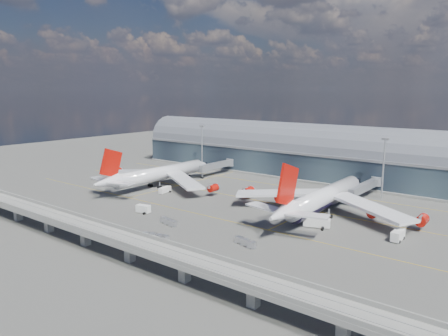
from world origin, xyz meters
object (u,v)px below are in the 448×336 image
Objects in this scene: cargo_train_1 at (156,236)px; cargo_train_0 at (168,222)px; floodlight_mast_right at (383,167)px; service_truck_3 at (398,235)px; floodlight_mast_left at (202,147)px; airliner_left at (157,174)px; service_truck_0 at (165,190)px; service_truck_4 at (296,202)px; service_truck_5 at (184,174)px; airliner_right at (323,198)px; cargo_train_2 at (245,242)px; service_truck_1 at (143,209)px; service_truck_2 at (317,223)px.

cargo_train_0 is at bearing 42.72° from cargo_train_1.
floodlight_mast_right is 54.88m from service_truck_3.
floodlight_mast_left reaches higher than cargo_train_1.
airliner_left is 14.18m from service_truck_0.
service_truck_4 is (-43.65, 15.89, -0.08)m from service_truck_3.
floodlight_mast_right reaches higher than service_truck_5.
airliner_right is 8.71× the size of cargo_train_2.
service_truck_1 is at bearing -161.48° from service_truck_3.
cargo_train_1 is at bearing -44.08° from airliner_left.
cargo_train_2 is (49.56, -4.36, -0.58)m from service_truck_1.
service_truck_0 is 46.23m from cargo_train_0.
floodlight_mast_left and floodlight_mast_right have the same top height.
airliner_right reaches higher than service_truck_2.
cargo_train_1 is 27.84m from cargo_train_2.
floodlight_mast_right reaches higher than airliner_right.
service_truck_0 is 1.19× the size of service_truck_1.
service_truck_1 is 69.03m from service_truck_5.
cargo_train_1 is at bearing -91.93° from service_truck_4.
service_truck_4 is 0.86× the size of service_truck_5.
service_truck_1 reaches higher than cargo_train_2.
airliner_left reaches higher than service_truck_2.
airliner_left reaches higher than service_truck_3.
service_truck_4 is at bearing 160.18° from airliner_right.
cargo_train_0 is (-41.20, -28.29, -0.67)m from service_truck_2.
service_truck_4 is at bearing -38.96° from cargo_train_0.
service_truck_0 is (-69.89, -12.01, -4.74)m from airliner_right.
airliner_right is at bearing -22.41° from floodlight_mast_left.
service_truck_5 is (-97.65, -17.55, -12.01)m from floodlight_mast_right.
airliner_left is 10.69× the size of service_truck_3.
airliner_left is 10.51× the size of service_truck_0.
airliner_left reaches higher than service_truck_1.
service_truck_5 is 97.03m from cargo_train_1.
floodlight_mast_right reaches higher than cargo_train_2.
service_truck_4 is at bearing -123.81° from floodlight_mast_right.
service_truck_5 is at bearing 49.17° from service_truck_2.
airliner_left is 86.88m from cargo_train_2.
service_truck_0 reaches higher than cargo_train_1.
service_truck_1 is 49.75m from cargo_train_2.
floodlight_mast_right is 3.85× the size of service_truck_5.
service_truck_3 is at bearing -40.36° from cargo_train_1.
airliner_right is 8.73× the size of cargo_train_0.
service_truck_1 is at bearing 92.13° from service_truck_2.
airliner_right is 11.13× the size of service_truck_5.
floodlight_mast_left is 98.70m from airliner_right.
cargo_train_2 is at bearing -88.12° from service_truck_5.
floodlight_mast_left is 0.35× the size of airliner_right.
cargo_train_1 is (-28.51, -56.19, -5.28)m from airliner_right.
service_truck_1 is at bearing -110.43° from service_truck_5.
floodlight_mast_right reaches higher than service_truck_2.
service_truck_3 reaches higher than service_truck_5.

